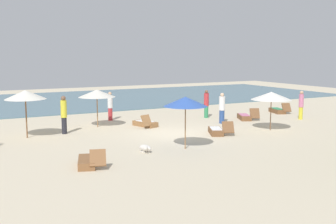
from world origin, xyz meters
TOP-DOWN VIEW (x-y plane):
  - ground_plane at (0.00, 0.00)m, footprint 60.00×60.00m
  - ocean_water at (0.00, 17.00)m, footprint 48.00×16.00m
  - umbrella_0 at (-6.78, 2.37)m, footprint 1.97×1.97m
  - umbrella_1 at (-2.80, 3.63)m, footprint 2.03×2.03m
  - umbrella_2 at (5.05, -1.60)m, footprint 2.13×2.13m
  - umbrella_3 at (-1.15, -3.23)m, footprint 1.88×1.88m
  - lounger_0 at (1.91, -1.17)m, footprint 1.26×1.77m
  - lounger_1 at (6.13, 1.91)m, footprint 1.23×1.73m
  - lounger_2 at (-0.37, 2.56)m, footprint 1.09×1.73m
  - lounger_3 at (-5.70, -3.98)m, footprint 1.06×1.78m
  - lounger_4 at (9.93, 3.14)m, footprint 1.05×1.76m
  - person_0 at (9.21, 0.34)m, footprint 0.40×0.40m
  - person_2 at (-1.36, 5.52)m, footprint 0.37×0.37m
  - person_3 at (4.05, 1.45)m, footprint 0.50×0.50m
  - person_4 at (4.38, 3.63)m, footprint 0.36×0.36m
  - person_5 at (-4.92, 2.55)m, footprint 0.34×0.34m
  - dog at (-2.94, -3.00)m, footprint 0.50×0.71m

SIDE VIEW (x-z plane):
  - ground_plane at x=0.00m, z-range 0.00..0.00m
  - ocean_water at x=0.00m, z-range 0.00..0.06m
  - lounger_3 at x=-5.70m, z-range -0.18..0.52m
  - dog at x=-2.94m, z-range 0.01..0.34m
  - lounger_0 at x=1.91m, z-range -0.17..0.53m
  - lounger_4 at x=9.93m, z-range -0.18..0.54m
  - lounger_1 at x=6.13m, z-range -0.19..0.55m
  - lounger_2 at x=-0.37m, z-range -0.20..0.55m
  - person_2 at x=-1.36m, z-range 0.02..1.78m
  - person_3 at x=4.05m, z-range 0.01..1.80m
  - person_4 at x=4.38m, z-range 0.02..1.80m
  - person_0 at x=9.21m, z-range 0.03..1.81m
  - person_5 at x=-4.92m, z-range 0.04..1.99m
  - umbrella_2 at x=5.05m, z-range 0.82..2.88m
  - umbrella_1 at x=-2.80m, z-range 0.84..2.94m
  - umbrella_3 at x=-1.15m, z-range 0.92..3.18m
  - umbrella_0 at x=-6.78m, z-range 0.94..3.27m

